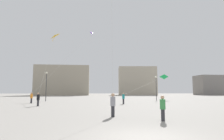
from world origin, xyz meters
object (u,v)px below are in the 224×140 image
building_left_hall (63,81)px  building_centre_hall (137,81)px  person_in_teal (123,98)px  kite_emerald_delta (163,77)px  person_in_black (38,99)px  building_right_hall (212,85)px  person_in_orange (31,97)px  lamppost_east (46,82)px  person_in_grey (113,104)px  person_in_green (163,107)px  kite_violet_diamond (90,34)px  kite_amber_diamond (55,36)px  lamppost_west (156,84)px

building_left_hall → building_centre_hall: bearing=7.4°
person_in_teal → kite_emerald_delta: (10.82, 14.17, 4.10)m
person_in_black → building_right_hall: (62.46, 65.77, 3.83)m
person_in_orange → lamppost_east: lamppost_east is taller
person_in_grey → person_in_green: size_ratio=1.08×
person_in_orange → person_in_black: person_in_black is taller
person_in_grey → building_left_hall: bearing=-146.6°
person_in_black → building_left_hall: size_ratio=0.07×
person_in_green → building_centre_hall: (14.84, 83.63, 6.09)m
person_in_grey → person_in_green: 3.68m
kite_emerald_delta → building_left_hall: building_left_hall is taller
kite_violet_diamond → building_right_hall: 75.86m
person_in_black → lamppost_east: size_ratio=0.31×
building_right_hall → kite_amber_diamond: bearing=-132.5°
lamppost_west → lamppost_east: bearing=-174.2°
kite_violet_diamond → building_right_hall: kite_violet_diamond is taller
person_in_black → kite_violet_diamond: bearing=-115.1°
person_in_grey → lamppost_east: size_ratio=0.31×
person_in_teal → building_right_hall: size_ratio=0.11×
person_in_teal → lamppost_east: bearing=34.0°
person_in_green → lamppost_east: lamppost_east is taller
person_in_teal → lamppost_west: 13.43m
kite_amber_diamond → person_in_orange: bearing=127.6°
building_left_hall → person_in_teal: bearing=-71.9°
person_in_grey → building_left_hall: (-18.16, 76.81, 5.82)m
person_in_grey → building_left_hall: size_ratio=0.07×
lamppost_west → kite_emerald_delta: bearing=52.9°
person_in_orange → lamppost_east: 6.44m
person_in_teal → building_right_hall: (51.37, 62.50, 3.86)m
person_in_green → building_centre_hall: building_centre_hall is taller
building_centre_hall → building_left_hall: bearing=-172.6°
building_right_hall → lamppost_east: (-64.72, -54.19, -1.14)m
person_in_black → kite_amber_diamond: 8.22m
person_in_green → kite_amber_diamond: (-9.74, 12.25, 8.06)m
kite_violet_diamond → kite_amber_diamond: 18.22m
building_centre_hall → person_in_orange: bearing=-114.1°
person_in_orange → kite_emerald_delta: 27.65m
building_centre_hall → kite_emerald_delta: bearing=-94.8°
person_in_teal → kite_emerald_delta: kite_emerald_delta is taller
kite_emerald_delta → person_in_grey: bearing=-115.5°
person_in_orange → lamppost_west: bearing=115.6°
kite_amber_diamond → building_left_hall: (-11.41, 66.70, -2.16)m
person_in_green → building_right_hall: size_ratio=0.10×
person_in_orange → person_in_grey: (11.44, -16.19, 0.01)m
person_in_orange → kite_violet_diamond: kite_violet_diamond is taller
kite_amber_diamond → building_centre_hall: bearing=71.0°
building_centre_hall → lamppost_east: building_centre_hall is taller
kite_emerald_delta → building_left_hall: (-31.45, 48.95, 1.75)m
building_centre_hall → lamppost_east: bearing=-115.8°
person_in_green → lamppost_west: lamppost_west is taller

